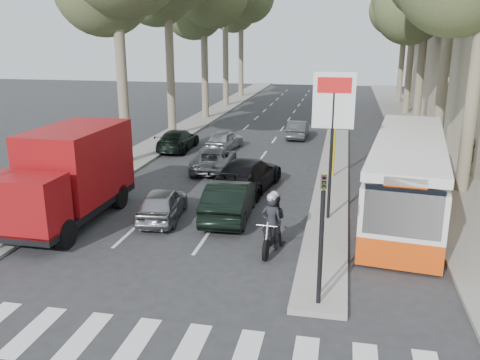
# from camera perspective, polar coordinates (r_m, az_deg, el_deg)

# --- Properties ---
(ground) EXTENTS (120.00, 120.00, 0.00)m
(ground) POSITION_cam_1_polar(r_m,az_deg,el_deg) (15.56, -3.16, -10.20)
(ground) COLOR #28282B
(ground) RESTS_ON ground
(sidewalk_right) EXTENTS (3.20, 70.00, 0.12)m
(sidewalk_right) POSITION_cam_1_polar(r_m,az_deg,el_deg) (39.39, 18.78, 5.22)
(sidewalk_right) COLOR gray
(sidewalk_right) RESTS_ON ground
(median_left) EXTENTS (2.40, 64.00, 0.12)m
(median_left) POSITION_cam_1_polar(r_m,az_deg,el_deg) (43.61, -4.00, 7.01)
(median_left) COLOR gray
(median_left) RESTS_ON ground
(traffic_island) EXTENTS (1.50, 26.00, 0.16)m
(traffic_island) POSITION_cam_1_polar(r_m,az_deg,el_deg) (25.40, 10.34, 0.26)
(traffic_island) COLOR gray
(traffic_island) RESTS_ON ground
(billboard) EXTENTS (1.50, 12.10, 5.60)m
(billboard) POSITION_cam_1_polar(r_m,az_deg,el_deg) (18.75, 10.35, 6.05)
(billboard) COLOR yellow
(billboard) RESTS_ON ground
(traffic_light_island) EXTENTS (0.16, 0.41, 3.60)m
(traffic_light_island) POSITION_cam_1_polar(r_m,az_deg,el_deg) (12.76, 9.21, -4.28)
(traffic_light_island) COLOR black
(traffic_light_island) RESTS_ON ground
(silver_hatchback) EXTENTS (1.90, 3.82, 1.25)m
(silver_hatchback) POSITION_cam_1_polar(r_m,az_deg,el_deg) (19.72, -8.72, -2.63)
(silver_hatchback) COLOR gray
(silver_hatchback) RESTS_ON ground
(dark_hatchback) EXTENTS (1.77, 4.59, 1.49)m
(dark_hatchback) POSITION_cam_1_polar(r_m,az_deg,el_deg) (19.62, -1.12, -2.16)
(dark_hatchback) COLOR black
(dark_hatchback) RESTS_ON ground
(queue_car_a) EXTENTS (2.35, 4.46, 1.20)m
(queue_car_a) POSITION_cam_1_polar(r_m,az_deg,el_deg) (26.51, -2.93, 2.32)
(queue_car_a) COLOR #4D5055
(queue_car_a) RESTS_ON ground
(queue_car_b) EXTENTS (2.77, 5.39, 1.50)m
(queue_car_b) POSITION_cam_1_polar(r_m,az_deg,el_deg) (23.03, 0.87, 0.61)
(queue_car_b) COLOR black
(queue_car_b) RESTS_ON ground
(queue_car_c) EXTENTS (1.93, 3.79, 1.23)m
(queue_car_c) POSITION_cam_1_polar(r_m,az_deg,el_deg) (31.38, -1.74, 4.53)
(queue_car_c) COLOR #ADB0B6
(queue_car_c) RESTS_ON ground
(queue_car_d) EXTENTS (1.29, 3.66, 1.20)m
(queue_car_d) POSITION_cam_1_polar(r_m,az_deg,el_deg) (35.23, 6.50, 5.68)
(queue_car_d) COLOR #494B50
(queue_car_d) RESTS_ON ground
(queue_car_e) EXTENTS (1.90, 4.44, 1.28)m
(queue_car_e) POSITION_cam_1_polar(r_m,az_deg,el_deg) (31.52, -7.00, 4.51)
(queue_car_e) COLOR black
(queue_car_e) RESTS_ON ground
(red_truck) EXTENTS (2.56, 6.59, 3.51)m
(red_truck) POSITION_cam_1_polar(r_m,az_deg,el_deg) (20.00, -18.60, 0.65)
(red_truck) COLOR black
(red_truck) RESTS_ON ground
(city_bus) EXTENTS (3.99, 11.83, 3.06)m
(city_bus) POSITION_cam_1_polar(r_m,az_deg,el_deg) (21.04, 18.25, 0.73)
(city_bus) COLOR #DC440C
(city_bus) RESTS_ON ground
(motorcycle) EXTENTS (0.85, 2.32, 1.97)m
(motorcycle) POSITION_cam_1_polar(r_m,az_deg,el_deg) (16.88, 3.66, -4.73)
(motorcycle) COLOR black
(motorcycle) RESTS_ON ground
(pedestrian_near) EXTENTS (0.95, 1.20, 1.84)m
(pedestrian_near) POSITION_cam_1_polar(r_m,az_deg,el_deg) (25.65, 19.95, 1.92)
(pedestrian_near) COLOR #3C2F47
(pedestrian_near) RESTS_ON sidewalk_right
(pedestrian_far) EXTENTS (1.21, 0.59, 1.83)m
(pedestrian_far) POSITION_cam_1_polar(r_m,az_deg,el_deg) (27.74, 24.64, 2.41)
(pedestrian_far) COLOR brown
(pedestrian_far) RESTS_ON sidewalk_right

